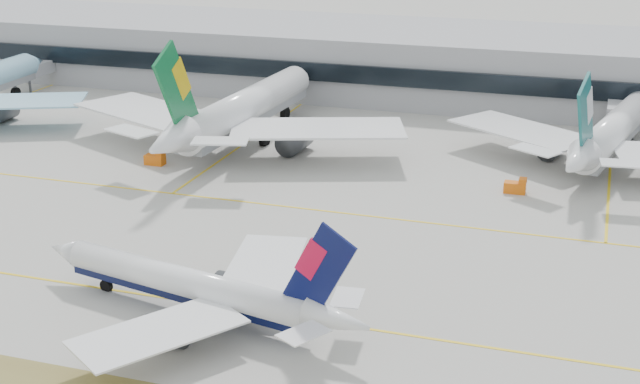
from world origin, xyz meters
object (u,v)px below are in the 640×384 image
(widebody_cathay, at_px, (611,134))
(terminal, at_px, (461,64))
(taxiing_airliner, at_px, (197,288))
(widebody_eva, at_px, (241,112))

(widebody_cathay, relative_size, terminal, 0.21)
(taxiing_airliner, relative_size, widebody_eva, 0.66)
(terminal, bearing_deg, widebody_cathay, -53.08)
(taxiing_airliner, height_order, widebody_eva, widebody_eva)
(widebody_cathay, bearing_deg, taxiing_airliner, 162.08)
(widebody_eva, bearing_deg, terminal, -28.12)
(widebody_eva, relative_size, terminal, 0.25)
(terminal, bearing_deg, widebody_eva, -120.99)
(taxiing_airliner, xyz_separation_m, widebody_eva, (-23.00, 68.18, 2.81))
(widebody_eva, distance_m, widebody_cathay, 68.24)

